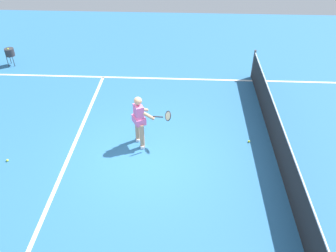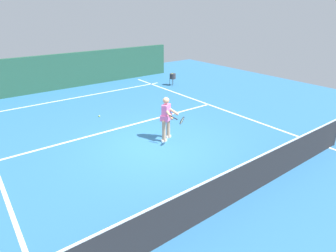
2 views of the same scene
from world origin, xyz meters
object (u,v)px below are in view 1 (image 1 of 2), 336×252
tennis_player (140,119)px  tennis_ball_mid (7,160)px  tennis_ball_near (249,141)px  ball_hopper (10,52)px

tennis_player → tennis_ball_mid: (0.95, -3.53, -0.81)m
tennis_player → tennis_ball_near: bearing=93.8°
tennis_player → tennis_ball_near: tennis_player is taller
tennis_ball_near → ball_hopper: bearing=-117.3°
tennis_ball_mid → ball_hopper: (-5.76, -2.29, 0.51)m
ball_hopper → tennis_ball_near: bearing=62.7°
tennis_ball_mid → tennis_ball_near: bearing=99.9°
tennis_ball_near → tennis_ball_mid: (1.16, -6.63, 0.00)m
tennis_ball_mid → tennis_player: bearing=105.1°
tennis_ball_near → tennis_ball_mid: 6.73m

